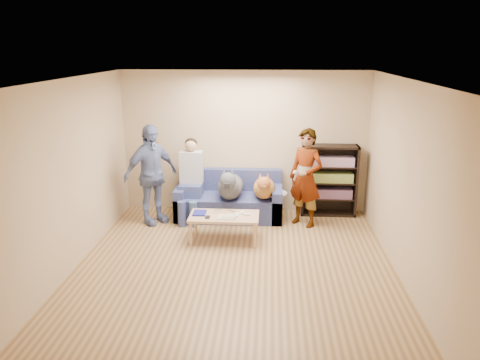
# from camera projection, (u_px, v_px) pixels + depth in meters

# --- Properties ---
(ground) EXTENTS (5.00, 5.00, 0.00)m
(ground) POSITION_uv_depth(u_px,v_px,m) (234.00, 269.00, 6.56)
(ground) COLOR brown
(ground) RESTS_ON ground
(ceiling) EXTENTS (5.00, 5.00, 0.00)m
(ceiling) POSITION_uv_depth(u_px,v_px,m) (234.00, 80.00, 5.84)
(ceiling) COLOR white
(ceiling) RESTS_ON ground
(wall_back) EXTENTS (4.50, 0.00, 4.50)m
(wall_back) POSITION_uv_depth(u_px,v_px,m) (245.00, 142.00, 8.60)
(wall_back) COLOR tan
(wall_back) RESTS_ON ground
(wall_front) EXTENTS (4.50, 0.00, 4.50)m
(wall_front) POSITION_uv_depth(u_px,v_px,m) (210.00, 264.00, 3.80)
(wall_front) COLOR tan
(wall_front) RESTS_ON ground
(wall_left) EXTENTS (0.00, 5.00, 5.00)m
(wall_left) POSITION_uv_depth(u_px,v_px,m) (69.00, 177.00, 6.34)
(wall_left) COLOR tan
(wall_left) RESTS_ON ground
(wall_right) EXTENTS (0.00, 5.00, 5.00)m
(wall_right) POSITION_uv_depth(u_px,v_px,m) (407.00, 183.00, 6.06)
(wall_right) COLOR tan
(wall_right) RESTS_ON ground
(blanket) EXTENTS (0.42, 0.35, 0.14)m
(blanket) POSITION_uv_depth(u_px,v_px,m) (276.00, 194.00, 8.24)
(blanket) COLOR #A5A5A9
(blanket) RESTS_ON sofa
(person_standing_right) EXTENTS (0.74, 0.69, 1.69)m
(person_standing_right) POSITION_uv_depth(u_px,v_px,m) (306.00, 178.00, 7.95)
(person_standing_right) COLOR gray
(person_standing_right) RESTS_ON ground
(person_standing_left) EXTENTS (1.02, 1.03, 1.75)m
(person_standing_left) POSITION_uv_depth(u_px,v_px,m) (151.00, 175.00, 8.04)
(person_standing_left) COLOR #7082B3
(person_standing_left) RESTS_ON ground
(held_controller) EXTENTS (0.07, 0.12, 0.03)m
(held_controller) POSITION_uv_depth(u_px,v_px,m) (295.00, 172.00, 7.72)
(held_controller) COLOR silver
(held_controller) RESTS_ON person_standing_right
(notebook_blue) EXTENTS (0.20, 0.26, 0.03)m
(notebook_blue) POSITION_uv_depth(u_px,v_px,m) (200.00, 213.00, 7.49)
(notebook_blue) COLOR navy
(notebook_blue) RESTS_ON coffee_table
(papers) EXTENTS (0.26, 0.20, 0.02)m
(papers) POSITION_uv_depth(u_px,v_px,m) (227.00, 217.00, 7.32)
(papers) COLOR beige
(papers) RESTS_ON coffee_table
(magazine) EXTENTS (0.22, 0.17, 0.01)m
(magazine) POSITION_uv_depth(u_px,v_px,m) (229.00, 216.00, 7.33)
(magazine) COLOR #AFAC8C
(magazine) RESTS_ON coffee_table
(camera_silver) EXTENTS (0.11, 0.06, 0.05)m
(camera_silver) POSITION_uv_depth(u_px,v_px,m) (217.00, 211.00, 7.53)
(camera_silver) COLOR silver
(camera_silver) RESTS_ON coffee_table
(controller_a) EXTENTS (0.04, 0.13, 0.03)m
(controller_a) POSITION_uv_depth(u_px,v_px,m) (242.00, 213.00, 7.49)
(controller_a) COLOR silver
(controller_a) RESTS_ON coffee_table
(controller_b) EXTENTS (0.09, 0.06, 0.03)m
(controller_b) POSITION_uv_depth(u_px,v_px,m) (247.00, 214.00, 7.41)
(controller_b) COLOR silver
(controller_b) RESTS_ON coffee_table
(headphone_cup_a) EXTENTS (0.07, 0.07, 0.02)m
(headphone_cup_a) POSITION_uv_depth(u_px,v_px,m) (237.00, 215.00, 7.38)
(headphone_cup_a) COLOR white
(headphone_cup_a) RESTS_ON coffee_table
(headphone_cup_b) EXTENTS (0.07, 0.07, 0.02)m
(headphone_cup_b) POSITION_uv_depth(u_px,v_px,m) (237.00, 214.00, 7.46)
(headphone_cup_b) COLOR white
(headphone_cup_b) RESTS_ON coffee_table
(pen_orange) EXTENTS (0.13, 0.06, 0.01)m
(pen_orange) POSITION_uv_depth(u_px,v_px,m) (222.00, 219.00, 7.26)
(pen_orange) COLOR #CE5C1D
(pen_orange) RESTS_ON coffee_table
(pen_black) EXTENTS (0.13, 0.08, 0.01)m
(pen_black) POSITION_uv_depth(u_px,v_px,m) (233.00, 211.00, 7.58)
(pen_black) COLOR black
(pen_black) RESTS_ON coffee_table
(wallet) EXTENTS (0.07, 0.12, 0.02)m
(wallet) POSITION_uv_depth(u_px,v_px,m) (208.00, 217.00, 7.32)
(wallet) COLOR black
(wallet) RESTS_ON coffee_table
(sofa) EXTENTS (1.90, 0.85, 0.82)m
(sofa) POSITION_uv_depth(u_px,v_px,m) (230.00, 201.00, 8.51)
(sofa) COLOR #515B93
(sofa) RESTS_ON ground
(person_seated) EXTENTS (0.40, 0.73, 1.47)m
(person_seated) POSITION_uv_depth(u_px,v_px,m) (191.00, 177.00, 8.29)
(person_seated) COLOR #3B4982
(person_seated) RESTS_ON sofa
(dog_gray) EXTENTS (0.45, 1.27, 0.65)m
(dog_gray) POSITION_uv_depth(u_px,v_px,m) (230.00, 186.00, 8.16)
(dog_gray) COLOR #4B4F55
(dog_gray) RESTS_ON sofa
(dog_tan) EXTENTS (0.38, 1.15, 0.56)m
(dog_tan) POSITION_uv_depth(u_px,v_px,m) (264.00, 187.00, 8.18)
(dog_tan) COLOR #C2773B
(dog_tan) RESTS_ON sofa
(coffee_table) EXTENTS (1.10, 0.60, 0.42)m
(coffee_table) POSITION_uv_depth(u_px,v_px,m) (224.00, 218.00, 7.43)
(coffee_table) COLOR tan
(coffee_table) RESTS_ON ground
(bookshelf) EXTENTS (1.00, 0.34, 1.30)m
(bookshelf) POSITION_uv_depth(u_px,v_px,m) (329.00, 179.00, 8.51)
(bookshelf) COLOR black
(bookshelf) RESTS_ON ground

